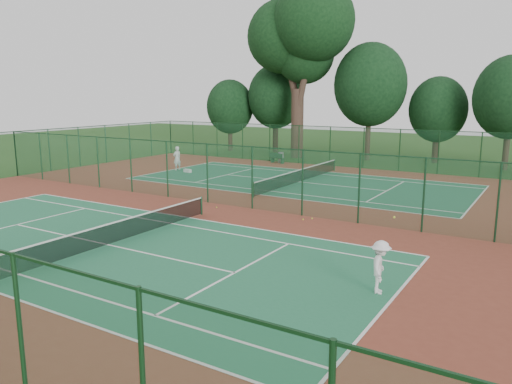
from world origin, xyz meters
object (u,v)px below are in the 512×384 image
player_near (380,267)px  big_tree (301,35)px  bench (277,158)px  kit_bag (188,171)px  player_far (177,158)px  trash_bin (281,157)px

player_near → big_tree: 36.77m
bench → big_tree: bearing=105.2°
player_near → kit_bag: size_ratio=2.42×
player_near → kit_bag: (-21.23, 16.43, -0.74)m
player_far → bench: (5.03, 8.14, -0.51)m
player_far → kit_bag: (1.52, -0.53, -0.87)m
bench → player_near: bearing=-42.6°
player_far → big_tree: size_ratio=0.12×
bench → kit_bag: 9.36m
player_near → big_tree: (-17.99, 30.11, 11.04)m
player_far → kit_bag: 1.83m
big_tree → player_far: bearing=-109.9°
bench → big_tree: size_ratio=0.09×
player_near → trash_bin: (-17.55, 25.55, -0.39)m
player_near → trash_bin: 31.00m
player_near → trash_bin: player_near is taller
player_near → player_far: 28.38m
player_near → player_far: size_ratio=0.87×
kit_bag → big_tree: 18.34m
player_near → kit_bag: 26.86m
player_far → trash_bin: bearing=161.4°
player_near → bench: size_ratio=1.09×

